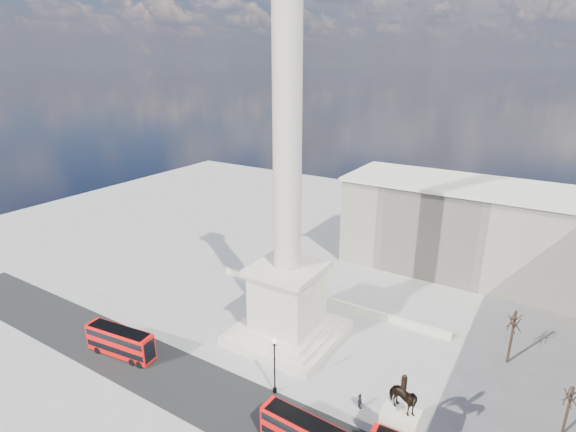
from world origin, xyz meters
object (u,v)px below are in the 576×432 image
Objects in this scene: nelsons_column at (287,251)px; red_bus_a at (121,342)px; equestrian_statue at (400,425)px; pedestrian_crossing at (360,401)px; victorian_lamp at (275,361)px.

red_bus_a is (-15.99, -15.43, -10.84)m from nelsons_column.
equestrian_statue reaches higher than pedestrian_crossing.
nelsons_column is 5.00× the size of red_bus_a.
pedestrian_crossing is (14.34, -7.74, -11.97)m from nelsons_column.
equestrian_statue is at bearing -0.29° from red_bus_a.
victorian_lamp is at bearing 60.43° from pedestrian_crossing.
victorian_lamp is 0.81× the size of equestrian_statue.
red_bus_a is at bearing -136.02° from nelsons_column.
equestrian_statue is 4.83× the size of pedestrian_crossing.
pedestrian_crossing is (9.41, 2.90, -3.38)m from victorian_lamp.
red_bus_a is 1.10× the size of equestrian_statue.
nelsons_column is 26.43× the size of pedestrian_crossing.
equestrian_statue is (35.86, 4.26, 1.13)m from red_bus_a.
victorian_lamp is at bearing 177.99° from equestrian_statue.
nelsons_column is at bearing 36.91° from red_bus_a.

